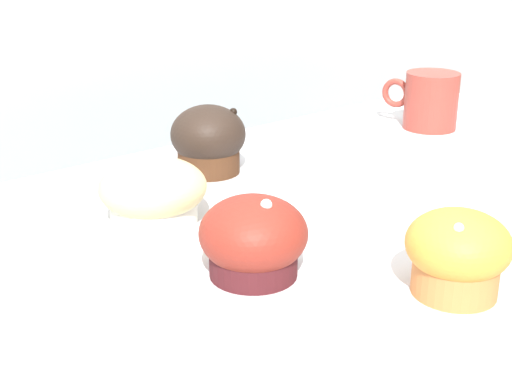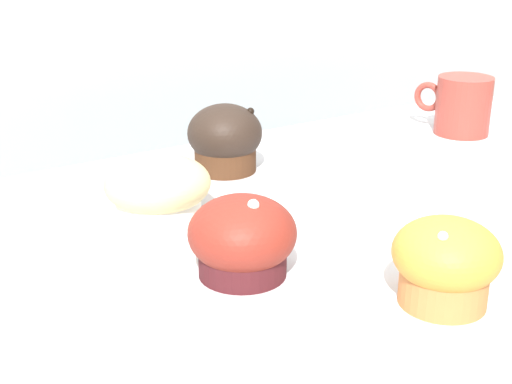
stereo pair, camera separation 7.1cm
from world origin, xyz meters
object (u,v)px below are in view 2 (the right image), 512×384
Objects in this scene: muffin_back_left at (158,189)px; coffee_cup at (462,104)px; muffin_front_left at (225,139)px; muffin_back_right at (446,262)px; muffin_front_center at (242,239)px.

coffee_cup is at bearing 5.54° from muffin_back_left.
muffin_front_left is 0.39m from coffee_cup.
coffee_cup is at bearing 40.28° from muffin_back_right.
muffin_front_left is (0.02, 0.39, 0.00)m from muffin_back_right.
coffee_cup is (0.53, 0.05, 0.01)m from muffin_back_left.
muffin_front_center is at bearing -117.81° from muffin_front_left.
muffin_front_center is 0.56m from coffee_cup.
muffin_front_left is at bearing 62.19° from muffin_front_center.
muffin_front_center is at bearing 129.60° from muffin_back_right.
muffin_back_left is at bearing -145.48° from muffin_front_left.
muffin_front_left reaches higher than muffin_back_left.
muffin_front_center is 1.03× the size of muffin_front_left.
muffin_back_right is (0.11, -0.14, 0.00)m from muffin_front_center.
muffin_front_center is 0.86× the size of muffin_back_left.
muffin_back_left is 1.26× the size of muffin_back_right.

